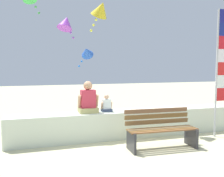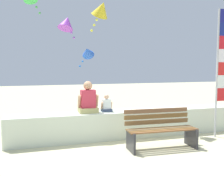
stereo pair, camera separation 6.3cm
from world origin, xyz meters
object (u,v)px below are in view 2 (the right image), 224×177
kite_blue (87,52)px  kite_yellow (101,9)px  flag_banner (221,63)px  park_bench (160,130)px  person_child (107,105)px  person_adult (88,100)px  kite_purple (67,23)px

kite_blue → kite_yellow: (0.21, -1.29, 1.32)m
flag_banner → park_bench: bearing=-167.6°
park_bench → person_child: 1.57m
person_child → park_bench: bearing=-50.1°
flag_banner → person_adult: bearing=168.0°
park_bench → person_adult: (-1.45, 1.15, 0.60)m
park_bench → person_adult: 1.95m
kite_blue → kite_purple: bearing=-162.8°
person_child → kite_yellow: bearing=78.9°
person_adult → kite_blue: 3.61m
person_child → flag_banner: 3.19m
person_child → kite_yellow: size_ratio=0.41×
kite_blue → park_bench: bearing=-79.9°
flag_banner → kite_blue: size_ratio=3.86×
park_bench → flag_banner: 2.53m
person_adult → kite_blue: (0.66, 3.27, 1.38)m
park_bench → flag_banner: bearing=12.4°
person_adult → person_child: size_ratio=1.77×
kite_blue → kite_yellow: 1.86m
kite_blue → kite_purple: 1.30m
kite_yellow → kite_purple: size_ratio=1.23×
kite_blue → person_adult: bearing=-101.5°
kite_yellow → kite_purple: 1.49m
person_adult → kite_purple: 3.85m
person_child → kite_blue: (0.17, 3.27, 1.52)m
flag_banner → person_child: bearing=166.1°
flag_banner → kite_yellow: (-2.53, 2.70, 1.76)m
person_adult → flag_banner: 3.61m
park_bench → flag_banner: flag_banner is taller
person_child → flag_banner: bearing=-13.9°
person_child → flag_banner: size_ratio=0.14×
person_adult → flag_banner: flag_banner is taller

